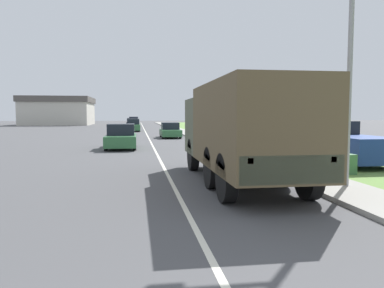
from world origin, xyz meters
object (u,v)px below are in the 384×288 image
object	(u,v)px
car_fourth_ahead	(132,123)
lamp_post	(344,33)
car_nearest_ahead	(121,137)
pickup_truck	(342,143)
car_third_ahead	(133,126)
car_second_ahead	(170,131)
car_farthest_ahead	(134,122)
military_truck	(241,128)

from	to	relation	value
car_fourth_ahead	lamp_post	xyz separation A→B (m)	(6.31, -53.05, 3.63)
car_nearest_ahead	pickup_truck	xyz separation A→B (m)	(9.83, -8.51, 0.17)
car_third_ahead	lamp_post	xyz separation A→B (m)	(6.02, -38.33, 3.61)
car_second_ahead	car_third_ahead	xyz separation A→B (m)	(-3.45, 13.91, 0.08)
car_nearest_ahead	car_second_ahead	distance (m)	11.14
car_farthest_ahead	lamp_post	xyz separation A→B (m)	(6.17, -62.51, 3.55)
car_fourth_ahead	car_farthest_ahead	distance (m)	9.47
pickup_truck	lamp_post	world-z (taller)	lamp_post
military_truck	car_third_ahead	distance (m)	37.11
pickup_truck	military_truck	bearing A→B (deg)	-144.40
military_truck	car_nearest_ahead	world-z (taller)	military_truck
car_fourth_ahead	car_third_ahead	bearing A→B (deg)	-88.85
car_second_ahead	car_third_ahead	distance (m)	14.33
military_truck	car_farthest_ahead	bearing A→B (deg)	93.47
car_fourth_ahead	pickup_truck	size ratio (longest dim) A/B	0.76
car_third_ahead	lamp_post	bearing A→B (deg)	-81.08
car_nearest_ahead	car_farthest_ahead	size ratio (longest dim) A/B	0.97
lamp_post	car_second_ahead	bearing A→B (deg)	96.01
car_third_ahead	pickup_truck	size ratio (longest dim) A/B	0.91
car_nearest_ahead	lamp_post	bearing A→B (deg)	-64.91
car_farthest_ahead	pickup_truck	size ratio (longest dim) A/B	0.87
car_second_ahead	car_farthest_ahead	world-z (taller)	car_farthest_ahead
military_truck	car_fourth_ahead	world-z (taller)	military_truck
car_farthest_ahead	lamp_post	bearing A→B (deg)	-84.37
lamp_post	pickup_truck	bearing A→B (deg)	59.28
car_nearest_ahead	car_second_ahead	size ratio (longest dim) A/B	1.03
military_truck	lamp_post	distance (m)	3.85
military_truck	car_second_ahead	distance (m)	23.04
car_fourth_ahead	car_farthest_ahead	world-z (taller)	car_farthest_ahead
military_truck	car_farthest_ahead	world-z (taller)	military_truck
car_fourth_ahead	car_second_ahead	bearing A→B (deg)	-82.56
car_fourth_ahead	car_nearest_ahead	bearing A→B (deg)	-90.36
car_farthest_ahead	lamp_post	size ratio (longest dim) A/B	0.65
car_fourth_ahead	pickup_truck	world-z (taller)	pickup_truck
car_nearest_ahead	car_farthest_ahead	xyz separation A→B (m)	(0.39, 48.50, 0.07)
car_nearest_ahead	car_second_ahead	xyz separation A→B (m)	(3.99, 10.41, -0.06)
car_farthest_ahead	pickup_truck	world-z (taller)	pickup_truck
car_third_ahead	car_fourth_ahead	size ratio (longest dim) A/B	1.20
car_fourth_ahead	lamp_post	size ratio (longest dim) A/B	0.57
car_fourth_ahead	pickup_truck	bearing A→B (deg)	-78.61
car_nearest_ahead	car_fourth_ahead	distance (m)	39.04
military_truck	car_fourth_ahead	size ratio (longest dim) A/B	2.00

